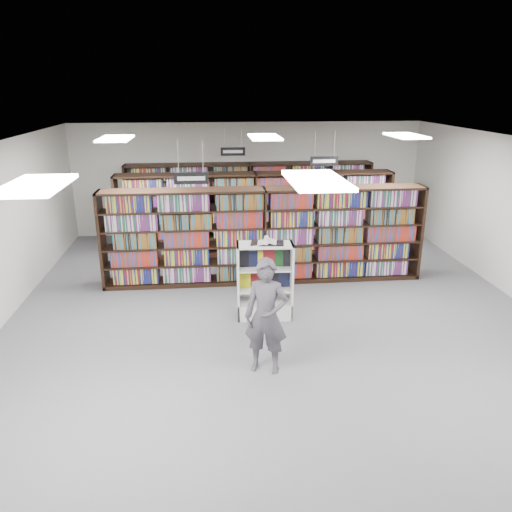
{
  "coord_description": "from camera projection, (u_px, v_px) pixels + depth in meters",
  "views": [
    {
      "loc": [
        -1.2,
        -8.4,
        4.14
      ],
      "look_at": [
        -0.33,
        0.5,
        1.1
      ],
      "focal_mm": 35.0,
      "sensor_mm": 36.0,
      "label": 1
    }
  ],
  "objects": [
    {
      "name": "wall_back",
      "position": [
        249.0,
        179.0,
        14.49
      ],
      "size": [
        10.0,
        0.1,
        3.2
      ],
      "primitive_type": "cube",
      "color": "silver",
      "rests_on": "ground"
    },
    {
      "name": "shopper",
      "position": [
        266.0,
        317.0,
        7.42
      ],
      "size": [
        0.75,
        0.6,
        1.8
      ],
      "primitive_type": "imported",
      "rotation": [
        0.0,
        0.0,
        -0.29
      ],
      "color": "#48434C",
      "rests_on": "floor"
    },
    {
      "name": "troffer_back_left",
      "position": [
        115.0,
        139.0,
        9.94
      ],
      "size": [
        0.6,
        1.2,
        0.04
      ],
      "primitive_type": "cube",
      "color": "white",
      "rests_on": "ceiling"
    },
    {
      "name": "endcap_display",
      "position": [
        265.0,
        291.0,
        9.37
      ],
      "size": [
        1.05,
        0.56,
        1.44
      ],
      "rotation": [
        0.0,
        0.0,
        -0.05
      ],
      "color": "silver",
      "rests_on": "floor"
    },
    {
      "name": "aisle_sign_left",
      "position": [
        191.0,
        177.0,
        9.34
      ],
      "size": [
        0.65,
        0.02,
        0.8
      ],
      "color": "#B2B2B7",
      "rests_on": "ceiling"
    },
    {
      "name": "open_book",
      "position": [
        267.0,
        242.0,
        9.05
      ],
      "size": [
        0.64,
        0.43,
        0.13
      ],
      "rotation": [
        0.0,
        0.0,
        -0.15
      ],
      "color": "black",
      "rests_on": "endcap_display"
    },
    {
      "name": "aisle_sign_center",
      "position": [
        233.0,
        151.0,
        13.2
      ],
      "size": [
        0.65,
        0.02,
        0.8
      ],
      "color": "#B2B2B7",
      "rests_on": "ceiling"
    },
    {
      "name": "bookshelf_row_near",
      "position": [
        264.0,
        236.0,
        10.9
      ],
      "size": [
        7.0,
        0.6,
        2.1
      ],
      "color": "black",
      "rests_on": "floor"
    },
    {
      "name": "troffer_front_left",
      "position": [
        35.0,
        185.0,
        5.23
      ],
      "size": [
        0.6,
        1.2,
        0.04
      ],
      "primitive_type": "cube",
      "color": "white",
      "rests_on": "ceiling"
    },
    {
      "name": "bookshelf_row_far",
      "position": [
        250.0,
        200.0,
        14.39
      ],
      "size": [
        7.0,
        0.6,
        2.1
      ],
      "color": "black",
      "rests_on": "floor"
    },
    {
      "name": "wall_front",
      "position": [
        406.0,
        506.0,
        3.19
      ],
      "size": [
        10.0,
        0.1,
        3.2
      ],
      "primitive_type": "cube",
      "color": "silver",
      "rests_on": "ground"
    },
    {
      "name": "ceiling",
      "position": [
        278.0,
        146.0,
        8.32
      ],
      "size": [
        10.0,
        12.0,
        0.1
      ],
      "primitive_type": "cube",
      "color": "white",
      "rests_on": "wall_back"
    },
    {
      "name": "troffer_front_center",
      "position": [
        316.0,
        180.0,
        5.51
      ],
      "size": [
        0.6,
        1.2,
        0.04
      ],
      "primitive_type": "cube",
      "color": "white",
      "rests_on": "ceiling"
    },
    {
      "name": "troffer_back_center",
      "position": [
        265.0,
        137.0,
        10.22
      ],
      "size": [
        0.6,
        1.2,
        0.04
      ],
      "primitive_type": "cube",
      "color": "white",
      "rests_on": "ceiling"
    },
    {
      "name": "troffer_back_right",
      "position": [
        406.0,
        136.0,
        10.5
      ],
      "size": [
        0.6,
        1.2,
        0.04
      ],
      "primitive_type": "cube",
      "color": "white",
      "rests_on": "ceiling"
    },
    {
      "name": "bookshelf_row_mid",
      "position": [
        255.0,
        214.0,
        12.79
      ],
      "size": [
        7.0,
        0.6,
        2.1
      ],
      "color": "black",
      "rests_on": "floor"
    },
    {
      "name": "aisle_sign_right",
      "position": [
        324.0,
        160.0,
        11.5
      ],
      "size": [
        0.65,
        0.02,
        0.8
      ],
      "color": "#B2B2B7",
      "rests_on": "ceiling"
    },
    {
      "name": "floor",
      "position": [
        276.0,
        319.0,
        9.36
      ],
      "size": [
        12.0,
        12.0,
        0.0
      ],
      "primitive_type": "plane",
      "color": "#545459",
      "rests_on": "ground"
    }
  ]
}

